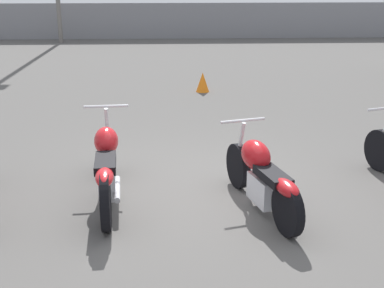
{
  "coord_description": "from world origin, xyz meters",
  "views": [
    {
      "loc": [
        -0.26,
        -6.36,
        2.81
      ],
      "look_at": [
        0.0,
        -0.01,
        0.65
      ],
      "focal_mm": 50.0,
      "sensor_mm": 36.0,
      "label": 1
    }
  ],
  "objects": [
    {
      "name": "traffic_cone_near",
      "position": [
        0.48,
        5.62,
        0.22
      ],
      "size": [
        0.3,
        0.3,
        0.45
      ],
      "color": "orange",
      "rests_on": "ground_plane"
    },
    {
      "name": "motorcycle_slot_1",
      "position": [
        -1.05,
        -0.25,
        0.45
      ],
      "size": [
        0.58,
        2.27,
        1.04
      ],
      "rotation": [
        0.0,
        0.0,
        0.08
      ],
      "color": "black",
      "rests_on": "ground_plane"
    },
    {
      "name": "fence_back",
      "position": [
        0.0,
        14.69,
        0.68
      ],
      "size": [
        40.0,
        0.04,
        1.35
      ],
      "color": "gray",
      "rests_on": "ground_plane"
    },
    {
      "name": "motorcycle_slot_2",
      "position": [
        0.8,
        -0.57,
        0.43
      ],
      "size": [
        0.78,
        1.92,
        0.96
      ],
      "rotation": [
        0.0,
        0.0,
        0.27
      ],
      "color": "black",
      "rests_on": "ground_plane"
    },
    {
      "name": "ground_plane",
      "position": [
        0.0,
        0.0,
        0.0
      ],
      "size": [
        60.0,
        60.0,
        0.0
      ],
      "primitive_type": "plane",
      "color": "#514F4C"
    }
  ]
}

